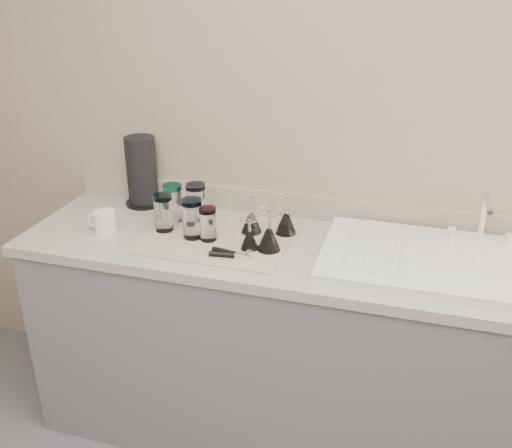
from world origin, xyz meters
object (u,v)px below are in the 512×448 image
(sink_unit, at_px, (440,261))
(goblet_back_right, at_px, (286,221))
(tumbler_teal, at_px, (173,203))
(tumbler_blue, at_px, (192,218))
(white_mug, at_px, (105,222))
(goblet_front_left, at_px, (249,238))
(can_opener, at_px, (231,254))
(tumbler_magenta, at_px, (163,212))
(goblet_back_left, at_px, (251,220))
(goblet_front_right, at_px, (269,237))
(paper_towel_roll, at_px, (142,172))
(tumbler_cyan, at_px, (196,202))
(tumbler_lavender, at_px, (208,224))

(sink_unit, relative_size, goblet_back_right, 5.43)
(tumbler_teal, bearing_deg, sink_unit, -4.46)
(tumbler_blue, xyz_separation_m, white_mug, (-0.36, -0.04, -0.04))
(tumbler_blue, bearing_deg, white_mug, -173.48)
(goblet_front_left, relative_size, can_opener, 0.78)
(tumbler_magenta, distance_m, goblet_back_left, 0.35)
(sink_unit, xyz_separation_m, tumbler_magenta, (-1.05, -0.02, 0.06))
(goblet_front_right, bearing_deg, goblet_back_right, 80.72)
(tumbler_magenta, relative_size, goblet_front_left, 1.21)
(sink_unit, bearing_deg, tumbler_teal, 175.54)
(tumbler_blue, distance_m, goblet_front_right, 0.31)
(tumbler_magenta, bearing_deg, paper_towel_roll, 130.90)
(can_opener, bearing_deg, goblet_front_right, 38.89)
(tumbler_magenta, distance_m, goblet_front_left, 0.38)
(goblet_back_right, xyz_separation_m, goblet_front_right, (-0.03, -0.16, 0.00))
(tumbler_magenta, distance_m, paper_towel_roll, 0.33)
(goblet_front_right, bearing_deg, tumbler_cyan, 154.60)
(tumbler_lavender, distance_m, can_opener, 0.18)
(can_opener, bearing_deg, goblet_back_right, 60.65)
(goblet_back_right, bearing_deg, goblet_front_left, -119.91)
(paper_towel_roll, bearing_deg, goblet_back_left, -16.45)
(goblet_back_left, xyz_separation_m, goblet_back_right, (0.13, 0.03, 0.00))
(goblet_back_left, relative_size, can_opener, 0.94)
(goblet_front_right, bearing_deg, goblet_back_left, 129.32)
(goblet_front_left, xyz_separation_m, can_opener, (-0.04, -0.08, -0.03))
(tumbler_lavender, bearing_deg, sink_unit, 3.30)
(can_opener, bearing_deg, white_mug, 172.50)
(goblet_front_right, bearing_deg, tumbler_lavender, 176.56)
(tumbler_teal, bearing_deg, tumbler_lavender, -33.25)
(tumbler_magenta, xyz_separation_m, goblet_front_left, (0.37, -0.06, -0.03))
(sink_unit, bearing_deg, goblet_front_left, -173.73)
(goblet_back_right, height_order, can_opener, goblet_back_right)
(goblet_front_right, relative_size, paper_towel_roll, 0.51)
(tumbler_magenta, height_order, goblet_back_right, goblet_back_right)
(tumbler_lavender, height_order, paper_towel_roll, paper_towel_roll)
(tumbler_blue, xyz_separation_m, goblet_front_right, (0.31, -0.02, -0.03))
(goblet_back_right, bearing_deg, paper_towel_roll, 168.90)
(goblet_back_left, distance_m, white_mug, 0.58)
(tumbler_teal, height_order, can_opener, tumbler_teal)
(white_mug, bearing_deg, tumbler_blue, 6.52)
(tumbler_lavender, xyz_separation_m, goblet_back_right, (0.27, 0.14, -0.02))
(goblet_back_right, xyz_separation_m, can_opener, (-0.14, -0.25, -0.04))
(goblet_front_right, bearing_deg, sink_unit, 5.99)
(tumbler_blue, relative_size, goblet_front_right, 0.99)
(goblet_front_right, bearing_deg, white_mug, -178.25)
(paper_towel_roll, bearing_deg, goblet_back_right, -11.10)
(sink_unit, bearing_deg, paper_towel_roll, 169.77)
(tumbler_cyan, xyz_separation_m, tumbler_lavender, (0.11, -0.15, -0.02))
(sink_unit, xyz_separation_m, can_opener, (-0.72, -0.16, -0.00))
(tumbler_teal, distance_m, can_opener, 0.41)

